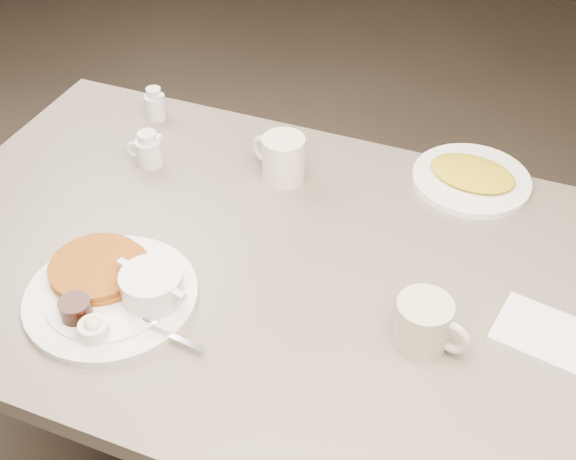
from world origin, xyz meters
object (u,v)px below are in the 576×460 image
at_px(coffee_mug_far, 282,158).
at_px(creamer_right, 155,105).
at_px(coffee_mug_near, 425,323).
at_px(creamer_left, 148,150).
at_px(hash_plate, 472,177).
at_px(main_plate, 116,289).
at_px(diner_table, 284,324).

relative_size(coffee_mug_far, creamer_right, 1.75).
distance_m(coffee_mug_near, creamer_left, 0.74).
bearing_deg(hash_plate, creamer_right, -178.20).
bearing_deg(main_plate, creamer_left, 111.57).
bearing_deg(creamer_right, hash_plate, 1.80).
bearing_deg(diner_table, coffee_mug_near, -17.21).
bearing_deg(main_plate, hash_plate, 47.50).
bearing_deg(creamer_right, main_plate, -67.36).
height_order(coffee_mug_near, coffee_mug_far, coffee_mug_far).
height_order(coffee_mug_near, hash_plate, coffee_mug_near).
height_order(main_plate, hash_plate, main_plate).
xyz_separation_m(coffee_mug_near, coffee_mug_far, (-0.39, 0.34, 0.00)).
distance_m(coffee_mug_near, coffee_mug_far, 0.52).
distance_m(coffee_mug_far, creamer_left, 0.30).
relative_size(diner_table, creamer_left, 17.74).
xyz_separation_m(main_plate, hash_plate, (0.52, 0.57, -0.01)).
xyz_separation_m(diner_table, main_plate, (-0.25, -0.19, 0.19)).
distance_m(coffee_mug_far, hash_plate, 0.41).
bearing_deg(hash_plate, coffee_mug_near, -89.07).
height_order(main_plate, coffee_mug_near, coffee_mug_near).
distance_m(main_plate, hash_plate, 0.78).
height_order(main_plate, creamer_left, creamer_left).
bearing_deg(coffee_mug_far, diner_table, -67.34).
bearing_deg(creamer_right, diner_table, -37.11).
bearing_deg(coffee_mug_far, coffee_mug_near, -41.05).
distance_m(diner_table, hash_plate, 0.51).
height_order(creamer_left, hash_plate, creamer_left).
relative_size(main_plate, coffee_mug_near, 2.82).
xyz_separation_m(diner_table, coffee_mug_far, (-0.11, 0.25, 0.22)).
xyz_separation_m(creamer_left, hash_plate, (0.67, 0.19, -0.02)).
bearing_deg(diner_table, creamer_right, 142.89).
relative_size(main_plate, hash_plate, 1.40).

